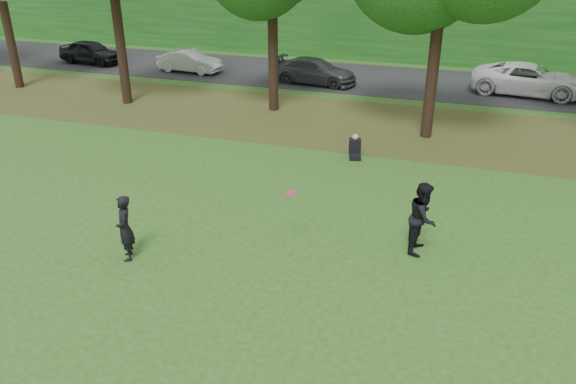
# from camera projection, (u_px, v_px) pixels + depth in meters

# --- Properties ---
(ground) EXTENTS (120.00, 120.00, 0.00)m
(ground) POSITION_uv_depth(u_px,v_px,m) (197.00, 288.00, 12.96)
(ground) COLOR #2A4515
(ground) RESTS_ON ground
(leaf_litter) EXTENTS (60.00, 7.00, 0.01)m
(leaf_litter) POSITION_uv_depth(u_px,v_px,m) (332.00, 122.00, 24.14)
(leaf_litter) COLOR #443318
(leaf_litter) RESTS_ON ground
(street) EXTENTS (70.00, 7.00, 0.02)m
(street) POSITION_uv_depth(u_px,v_px,m) (367.00, 79.00, 31.03)
(street) COLOR black
(street) RESTS_ON ground
(far_hedge) EXTENTS (70.00, 3.00, 5.00)m
(far_hedge) POSITION_uv_depth(u_px,v_px,m) (387.00, 17.00, 35.13)
(far_hedge) COLOR #144513
(far_hedge) RESTS_ON ground
(player_left) EXTENTS (0.68, 0.75, 1.71)m
(player_left) POSITION_uv_depth(u_px,v_px,m) (125.00, 228.00, 13.80)
(player_left) COLOR black
(player_left) RESTS_ON ground
(player_right) EXTENTS (0.81, 0.99, 1.89)m
(player_right) POSITION_uv_depth(u_px,v_px,m) (423.00, 218.00, 14.12)
(player_right) COLOR black
(player_right) RESTS_ON ground
(parked_cars) EXTENTS (37.72, 3.83, 1.51)m
(parked_cars) POSITION_uv_depth(u_px,v_px,m) (392.00, 73.00, 29.20)
(parked_cars) COLOR black
(parked_cars) RESTS_ON street
(frisbee) EXTENTS (0.37, 0.37, 0.09)m
(frisbee) POSITION_uv_depth(u_px,v_px,m) (291.00, 193.00, 13.85)
(frisbee) COLOR #F71463
(frisbee) RESTS_ON ground
(seated_person) EXTENTS (0.59, 0.81, 0.83)m
(seated_person) POSITION_uv_depth(u_px,v_px,m) (355.00, 148.00, 20.34)
(seated_person) COLOR black
(seated_person) RESTS_ON ground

